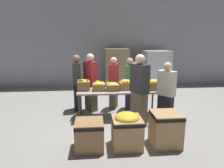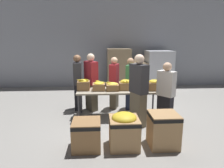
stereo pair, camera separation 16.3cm
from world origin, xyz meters
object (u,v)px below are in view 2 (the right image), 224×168
(banana_box_0, at_px, (84,84))
(pallet_stack_0, at_px, (158,71))
(sorting_table, at_px, (119,92))
(volunteer_3, at_px, (166,94))
(volunteer_5, at_px, (130,84))
(donation_bin_1, at_px, (124,129))
(banana_box_1, at_px, (99,86))
(banana_box_3, at_px, (125,85))
(banana_box_5, at_px, (154,85))
(banana_box_4, at_px, (140,85))
(volunteer_2, at_px, (114,83))
(donation_bin_0, at_px, (87,133))
(volunteer_0, at_px, (78,83))
(donation_bin_2, at_px, (163,128))
(volunteer_1, at_px, (138,91))
(volunteer_4, at_px, (91,83))
(pallet_stack_2, at_px, (141,76))
(pallet_stack_1, at_px, (119,70))
(banana_box_2, at_px, (112,86))

(banana_box_0, height_order, pallet_stack_0, pallet_stack_0)
(banana_box_0, relative_size, pallet_stack_0, 0.21)
(sorting_table, relative_size, volunteer_3, 1.42)
(banana_box_0, xyz_separation_m, volunteer_5, (1.36, 0.59, -0.13))
(volunteer_3, distance_m, donation_bin_1, 1.59)
(banana_box_1, relative_size, banana_box_3, 1.04)
(banana_box_5, bearing_deg, banana_box_4, 178.00)
(banana_box_1, bearing_deg, volunteer_2, 57.49)
(volunteer_2, xyz_separation_m, donation_bin_0, (-0.71, -2.36, -0.48))
(banana_box_5, distance_m, volunteer_3, 0.56)
(banana_box_3, relative_size, volunteer_0, 0.20)
(volunteer_3, bearing_deg, donation_bin_2, 119.92)
(volunteer_1, bearing_deg, volunteer_4, 17.55)
(banana_box_3, relative_size, volunteer_5, 0.21)
(volunteer_2, height_order, donation_bin_2, volunteer_2)
(sorting_table, relative_size, pallet_stack_2, 1.88)
(banana_box_0, bearing_deg, pallet_stack_1, 67.63)
(sorting_table, bearing_deg, banana_box_2, -164.73)
(banana_box_3, distance_m, donation_bin_0, 1.98)
(sorting_table, height_order, volunteer_1, volunteer_1)
(sorting_table, height_order, donation_bin_1, sorting_table)
(volunteer_1, distance_m, donation_bin_1, 1.22)
(pallet_stack_1, bearing_deg, banana_box_4, -84.98)
(banana_box_1, height_order, donation_bin_1, banana_box_1)
(banana_box_2, height_order, donation_bin_0, banana_box_2)
(sorting_table, relative_size, pallet_stack_1, 1.28)
(banana_box_0, distance_m, pallet_stack_1, 3.25)
(volunteer_3, bearing_deg, pallet_stack_0, -54.04)
(volunteer_3, distance_m, volunteer_5, 1.42)
(volunteer_0, distance_m, pallet_stack_0, 3.89)
(banana_box_4, height_order, donation_bin_1, banana_box_4)
(volunteer_2, bearing_deg, pallet_stack_0, 157.19)
(volunteer_1, bearing_deg, donation_bin_1, 128.54)
(banana_box_2, bearing_deg, volunteer_3, -23.63)
(banana_box_2, height_order, banana_box_4, banana_box_4)
(banana_box_4, distance_m, pallet_stack_1, 3.15)
(banana_box_2, height_order, pallet_stack_0, pallet_stack_0)
(volunteer_0, height_order, donation_bin_2, volunteer_0)
(banana_box_3, relative_size, donation_bin_2, 0.48)
(volunteer_0, distance_m, pallet_stack_1, 2.79)
(banana_box_4, distance_m, donation_bin_0, 2.14)
(banana_box_4, height_order, banana_box_5, banana_box_5)
(volunteer_3, height_order, donation_bin_2, volunteer_3)
(donation_bin_0, bearing_deg, banana_box_0, 95.66)
(banana_box_2, xyz_separation_m, donation_bin_1, (0.12, -1.59, -0.49))
(donation_bin_1, height_order, donation_bin_2, donation_bin_1)
(banana_box_0, xyz_separation_m, volunteer_4, (0.18, 0.52, -0.06))
(pallet_stack_2, bearing_deg, pallet_stack_0, -3.89)
(banana_box_4, bearing_deg, banana_box_3, 169.74)
(volunteer_1, distance_m, pallet_stack_0, 3.94)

